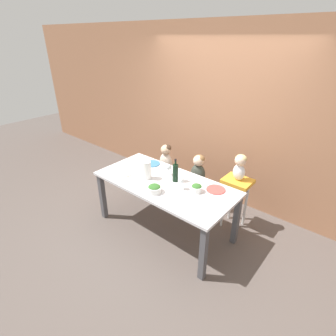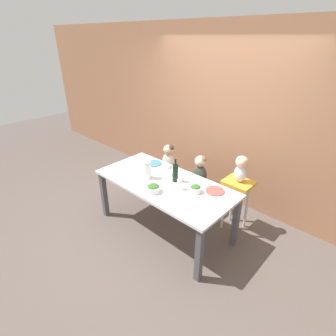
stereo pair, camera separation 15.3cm
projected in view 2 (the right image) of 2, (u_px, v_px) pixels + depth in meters
The scene contains 18 objects.
ground_plane at pixel (165, 228), 3.78m from camera, with size 14.00×14.00×0.00m, color #564C47.
wall_back at pixel (223, 118), 4.02m from camera, with size 10.00×0.06×2.70m.
dining_table at pixel (165, 188), 3.47m from camera, with size 1.88×0.89×0.77m.
chair_far_left at pixel (169, 175), 4.39m from camera, with size 0.44×0.36×0.46m.
chair_far_center at pixel (199, 188), 4.01m from camera, with size 0.44×0.36×0.46m.
chair_right_highchair at pixel (237, 193), 3.53m from camera, with size 0.37×0.31×0.76m.
person_child_left at pixel (169, 157), 4.25m from camera, with size 0.23×0.17×0.47m.
person_child_center at pixel (200, 170), 3.86m from camera, with size 0.23×0.17×0.47m.
person_baby_right at pixel (241, 167), 3.36m from camera, with size 0.16×0.16×0.36m.
wine_bottle at pixel (175, 173), 3.39m from camera, with size 0.07×0.07×0.32m.
paper_towel_roll at pixel (147, 170), 3.47m from camera, with size 0.11×0.11×0.25m.
wine_glass_near at pixel (180, 181), 3.22m from camera, with size 0.08×0.08×0.16m.
wine_glass_far at pixel (169, 167), 3.55m from camera, with size 0.08×0.08×0.16m.
salad_bowl_large at pixel (153, 188), 3.19m from camera, with size 0.18×0.18×0.10m.
salad_bowl_small at pixel (196, 189), 3.18m from camera, with size 0.14×0.14×0.10m.
dinner_plate_front_left at pixel (126, 172), 3.66m from camera, with size 0.24×0.24×0.01m.
dinner_plate_back_left at pixel (154, 163), 3.91m from camera, with size 0.24×0.24×0.01m.
dinner_plate_back_right at pixel (215, 191), 3.22m from camera, with size 0.24×0.24×0.01m.
Camera 2 is at (2.06, -2.14, 2.48)m, focal length 28.00 mm.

